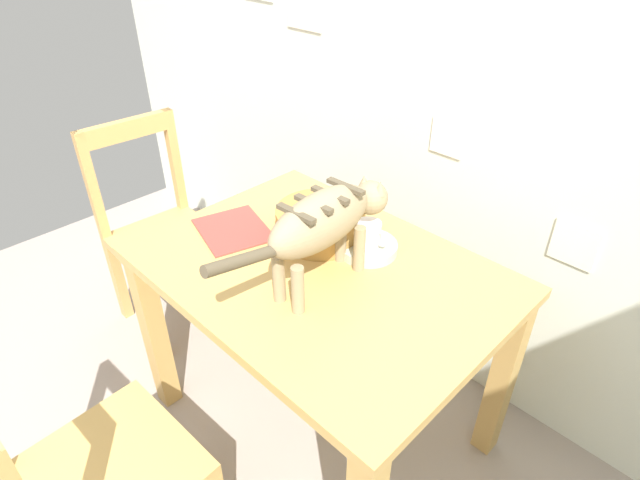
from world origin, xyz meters
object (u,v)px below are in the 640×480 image
at_px(dining_table, 320,291).
at_px(book_stack, 313,214).
at_px(cat, 326,221).
at_px(wooden_chair_near, 91,480).
at_px(magazine, 233,230).
at_px(coffee_mug, 369,234).
at_px(wooden_chair_far, 161,233).
at_px(saucer_bowl, 368,247).
at_px(wicker_basket, 320,222).

bearing_deg(dining_table, book_stack, 140.16).
height_order(cat, wooden_chair_near, cat).
bearing_deg(magazine, dining_table, 26.22).
xyz_separation_m(cat, wooden_chair_near, (-0.10, -0.75, -0.49)).
distance_m(dining_table, book_stack, 0.30).
bearing_deg(wooden_chair_near, magazine, 111.53).
xyz_separation_m(dining_table, book_stack, (-0.21, 0.18, 0.12)).
distance_m(coffee_mug, wooden_chair_far, 1.08).
relative_size(book_stack, wooden_chair_far, 0.20).
height_order(saucer_bowl, coffee_mug, coffee_mug).
relative_size(dining_table, magazine, 4.30).
distance_m(magazine, wooden_chair_far, 0.65).
distance_m(magazine, wooden_chair_near, 0.84).
bearing_deg(wooden_chair_near, wicker_basket, 92.92).
distance_m(cat, saucer_bowl, 0.28).
xyz_separation_m(magazine, book_stack, (0.15, 0.24, 0.02)).
height_order(book_stack, wicker_basket, wicker_basket).
bearing_deg(magazine, wooden_chair_near, -49.96).
xyz_separation_m(book_stack, wooden_chair_far, (-0.73, -0.23, -0.31)).
relative_size(book_stack, wooden_chair_near, 0.20).
bearing_deg(coffee_mug, magazine, -150.82).
bearing_deg(coffee_mug, cat, -88.39).
xyz_separation_m(dining_table, cat, (0.06, -0.04, 0.31)).
bearing_deg(dining_table, magazine, -170.15).
relative_size(cat, wooden_chair_far, 0.71).
bearing_deg(saucer_bowl, book_stack, 178.16).
xyz_separation_m(dining_table, wicker_basket, (-0.12, 0.12, 0.15)).
bearing_deg(wooden_chair_near, saucer_bowl, 82.42).
bearing_deg(book_stack, wicker_basket, -30.18).
bearing_deg(wooden_chair_far, coffee_mug, 105.81).
bearing_deg(book_stack, cat, -38.17).
bearing_deg(book_stack, magazine, -121.83).
height_order(dining_table, wooden_chair_far, wooden_chair_far).
height_order(cat, saucer_bowl, cat).
xyz_separation_m(saucer_bowl, coffee_mug, (0.00, -0.00, 0.05)).
relative_size(magazine, wooden_chair_far, 0.28).
xyz_separation_m(wicker_basket, wooden_chair_near, (0.08, -0.91, -0.34)).
relative_size(coffee_mug, book_stack, 0.63).
xyz_separation_m(dining_table, wooden_chair_near, (-0.04, -0.79, -0.19)).
xyz_separation_m(saucer_bowl, wicker_basket, (-0.17, -0.04, 0.04)).
relative_size(cat, coffee_mug, 5.58).
distance_m(coffee_mug, magazine, 0.48).
bearing_deg(wooden_chair_far, cat, 94.24).
relative_size(coffee_mug, wicker_basket, 0.40).
relative_size(saucer_bowl, magazine, 0.74).
distance_m(book_stack, wicker_basket, 0.11).
bearing_deg(dining_table, cat, -31.50).
distance_m(coffee_mug, wooden_chair_near, 1.02).
bearing_deg(dining_table, wooden_chair_far, -176.78).
bearing_deg(saucer_bowl, wicker_basket, -165.84).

